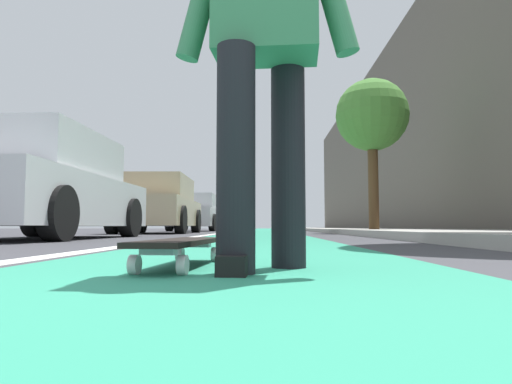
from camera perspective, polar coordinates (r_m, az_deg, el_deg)
ground_plane at (r=11.04m, az=0.54°, el=-5.26°), size 80.00×80.00×0.00m
bike_lane_paint at (r=25.04m, az=1.00°, el=-4.78°), size 56.00×1.81×0.00m
lane_stripe_white at (r=21.08m, az=-1.94°, el=-4.84°), size 52.00×0.16×0.01m
sidewalk_curb at (r=19.31m, az=10.98°, el=-4.65°), size 52.00×3.20×0.11m
building_facade at (r=24.16m, az=15.90°, el=5.42°), size 40.00×1.20×8.43m
skateboard at (r=1.91m, az=-9.34°, el=-6.50°), size 0.85×0.26×0.11m
skater_person at (r=1.89m, az=1.12°, el=19.74°), size 0.45×0.72×1.64m
parked_car_near at (r=7.09m, az=-24.96°, el=0.41°), size 4.06×1.93×1.48m
parked_car_mid at (r=12.43m, az=-12.08°, el=-1.72°), size 4.26×1.90×1.50m
parked_car_far at (r=19.09m, az=-7.35°, el=-2.69°), size 4.37×2.02×1.50m
traffic_light at (r=26.22m, az=-2.17°, el=1.61°), size 0.33×0.28×4.21m
street_tree_mid at (r=12.70m, az=14.30°, el=9.12°), size 1.93×1.93×4.12m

